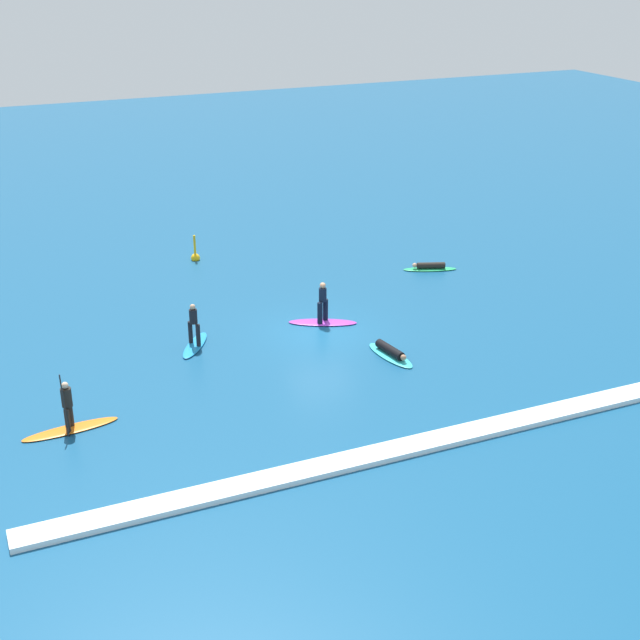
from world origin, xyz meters
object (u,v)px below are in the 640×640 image
Objects in this scene: surfer_on_orange_board at (69,417)px; surfer_on_purple_board at (323,313)px; surfer_on_teal_board at (391,353)px; marker_buoy at (195,256)px; surfer_on_green_board at (430,267)px; surfer_on_blue_board at (194,336)px.

surfer_on_orange_board is 11.88m from surfer_on_purple_board.
marker_buoy is (-3.75, 13.58, 0.04)m from surfer_on_teal_board.
surfer_on_green_board is (7.26, 3.84, -0.30)m from surfer_on_purple_board.
surfer_on_teal_board is (12.02, 0.79, -0.32)m from surfer_on_orange_board.
surfer_on_orange_board is 16.58m from marker_buoy.
surfer_on_blue_board is 10.17m from marker_buoy.
surfer_on_green_board is at bearing 132.91° from surfer_on_teal_board.
surfer_on_purple_board reaches higher than surfer_on_blue_board.
surfer_on_orange_board is 1.21× the size of surfer_on_green_board.
surfer_on_orange_board is 1.32× the size of surfer_on_blue_board.
surfer_on_blue_board is (5.45, 4.61, -0.02)m from surfer_on_orange_board.
surfer_on_green_board is (6.16, 7.75, -0.02)m from surfer_on_teal_board.
surfer_on_teal_board is at bearing 178.18° from surfer_on_orange_board.
surfer_on_orange_board reaches higher than surfer_on_green_board.
surfer_on_purple_board is at bearing -162.28° from surfer_on_orange_board.
surfer_on_green_board is at bearing 140.21° from surfer_on_blue_board.
surfer_on_orange_board is 1.10× the size of surfer_on_purple_board.
surfer_on_purple_board is (-1.11, 3.91, 0.28)m from surfer_on_teal_board.
surfer_on_teal_board is 4.07m from surfer_on_purple_board.
surfer_on_blue_board is (-5.46, -0.09, 0.02)m from surfer_on_purple_board.
surfer_on_blue_board reaches higher than marker_buoy.
surfer_on_blue_board is at bearing 37.34° from surfer_on_green_board.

